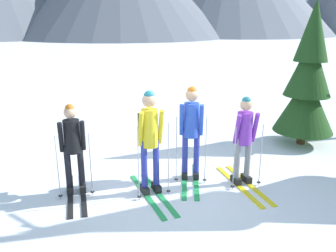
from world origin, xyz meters
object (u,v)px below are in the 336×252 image
object	(u,v)px
skier_in_blue	(191,127)
pine_tree_mid	(308,81)
skier_in_yellow	(150,136)
skier_in_purple	(244,138)
skier_in_black	(73,144)

from	to	relation	value
skier_in_blue	pine_tree_mid	xyz separation A→B (m)	(2.70, 2.23, 0.54)
pine_tree_mid	skier_in_yellow	bearing A→B (deg)	-139.88
skier_in_blue	skier_in_purple	size ratio (longest dim) A/B	1.06
skier_in_blue	skier_in_purple	xyz separation A→B (m)	(0.97, -0.15, -0.13)
skier_in_purple	pine_tree_mid	xyz separation A→B (m)	(1.74, 2.37, 0.67)
skier_in_purple	pine_tree_mid	size ratio (longest dim) A/B	0.50
skier_in_black	pine_tree_mid	xyz separation A→B (m)	(4.73, 2.97, 0.67)
skier_in_blue	pine_tree_mid	bearing A→B (deg)	39.47
skier_in_yellow	pine_tree_mid	world-z (taller)	pine_tree_mid
skier_in_black	pine_tree_mid	bearing A→B (deg)	32.13
skier_in_yellow	pine_tree_mid	bearing A→B (deg)	40.12
skier_in_purple	pine_tree_mid	world-z (taller)	pine_tree_mid
skier_in_black	skier_in_yellow	world-z (taller)	skier_in_yellow
skier_in_black	skier_in_purple	distance (m)	3.05
skier_in_purple	pine_tree_mid	bearing A→B (deg)	53.80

